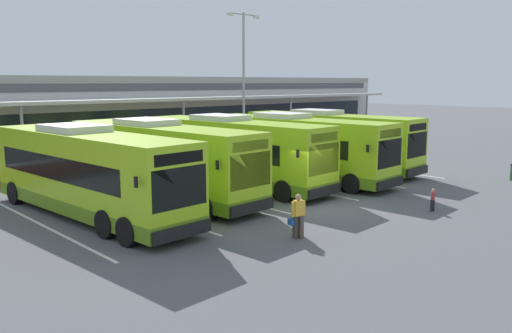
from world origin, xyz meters
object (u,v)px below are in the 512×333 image
at_px(coach_bus_right_centre, 295,148).
at_px(pedestrian_with_handbag, 298,215).
at_px(coach_bus_left_centre, 160,162).
at_px(coach_bus_rightmost, 329,141).
at_px(coach_bus_centre, 233,153).
at_px(lamp_post_centre, 244,73).
at_px(coach_bus_leftmost, 88,174).
at_px(pedestrian_child, 433,199).

height_order(coach_bus_right_centre, pedestrian_with_handbag, coach_bus_right_centre).
relative_size(coach_bus_left_centre, coach_bus_rightmost, 1.00).
relative_size(coach_bus_centre, pedestrian_with_handbag, 7.58).
xyz_separation_m(coach_bus_right_centre, lamp_post_centre, (6.62, 11.73, 4.50)).
bearing_deg(coach_bus_leftmost, lamp_post_centre, 31.30).
bearing_deg(coach_bus_right_centre, coach_bus_leftmost, 179.53).
bearing_deg(coach_bus_rightmost, coach_bus_left_centre, 179.58).
relative_size(coach_bus_left_centre, coach_bus_centre, 1.00).
distance_m(coach_bus_leftmost, pedestrian_child, 14.67).
height_order(coach_bus_centre, lamp_post_centre, lamp_post_centre).
bearing_deg(coach_bus_left_centre, coach_bus_rightmost, -0.42).
bearing_deg(lamp_post_centre, coach_bus_left_centre, -144.55).
relative_size(coach_bus_left_centre, pedestrian_child, 12.23).
height_order(coach_bus_rightmost, pedestrian_child, coach_bus_rightmost).
relative_size(coach_bus_left_centre, lamp_post_centre, 1.12).
bearing_deg(coach_bus_left_centre, coach_bus_leftmost, -167.35).
relative_size(pedestrian_child, lamp_post_centre, 0.09).
bearing_deg(coach_bus_leftmost, coach_bus_centre, 6.27).
bearing_deg(coach_bus_centre, lamp_post_centre, 45.67).
height_order(coach_bus_left_centre, coach_bus_right_centre, same).
relative_size(coach_bus_rightmost, pedestrian_with_handbag, 7.58).
xyz_separation_m(coach_bus_centre, pedestrian_with_handbag, (-4.72, -9.02, -0.93)).
relative_size(coach_bus_centre, pedestrian_child, 12.23).
height_order(coach_bus_leftmost, coach_bus_right_centre, same).
bearing_deg(coach_bus_left_centre, pedestrian_with_handbag, -90.58).
relative_size(coach_bus_leftmost, coach_bus_right_centre, 1.00).
relative_size(coach_bus_leftmost, pedestrian_child, 12.23).
height_order(coach_bus_centre, coach_bus_right_centre, same).
height_order(coach_bus_leftmost, coach_bus_left_centre, same).
distance_m(coach_bus_centre, coach_bus_rightmost, 8.03).
xyz_separation_m(coach_bus_left_centre, lamp_post_centre, (15.05, 10.71, 4.50)).
bearing_deg(coach_bus_right_centre, coach_bus_left_centre, 173.12).
height_order(coach_bus_right_centre, lamp_post_centre, lamp_post_centre).
bearing_deg(coach_bus_centre, coach_bus_leftmost, -173.73).
xyz_separation_m(coach_bus_leftmost, pedestrian_with_handbag, (3.98, -8.06, -0.93)).
bearing_deg(lamp_post_centre, coach_bus_rightmost, -102.50).
bearing_deg(coach_bus_right_centre, coach_bus_rightmost, 12.36).
height_order(coach_bus_right_centre, coach_bus_rightmost, same).
bearing_deg(coach_bus_centre, coach_bus_right_centre, -15.55).
bearing_deg(pedestrian_with_handbag, coach_bus_centre, 62.39).
distance_m(coach_bus_left_centre, coach_bus_right_centre, 8.49).
height_order(coach_bus_left_centre, pedestrian_child, coach_bus_left_centre).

